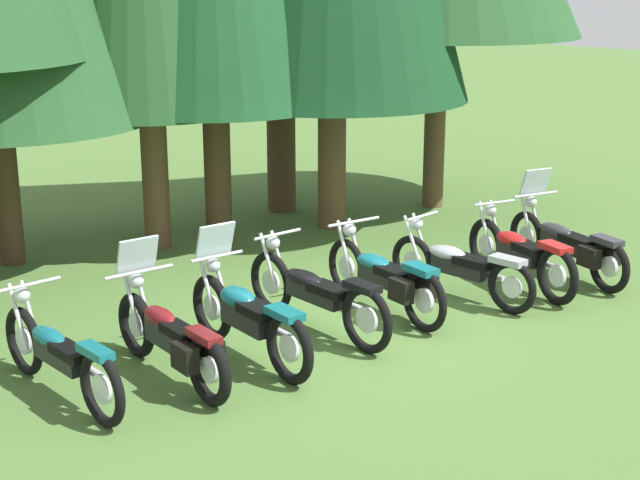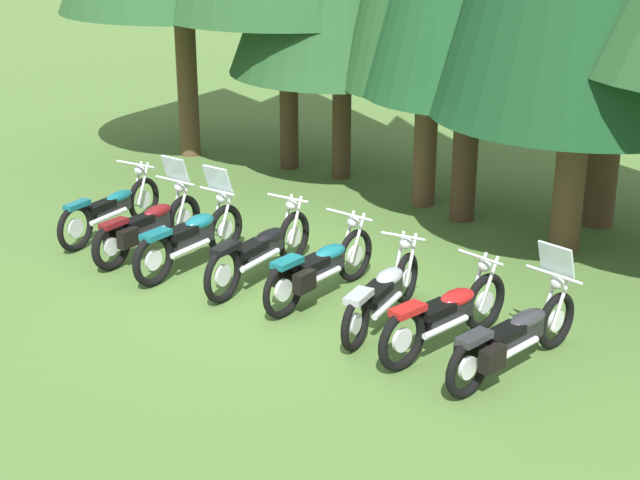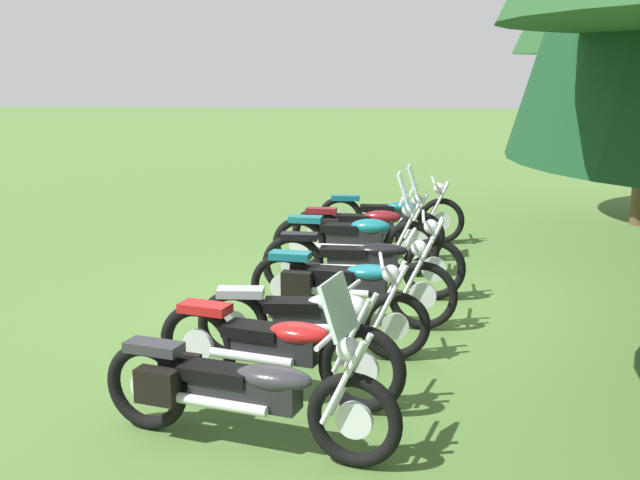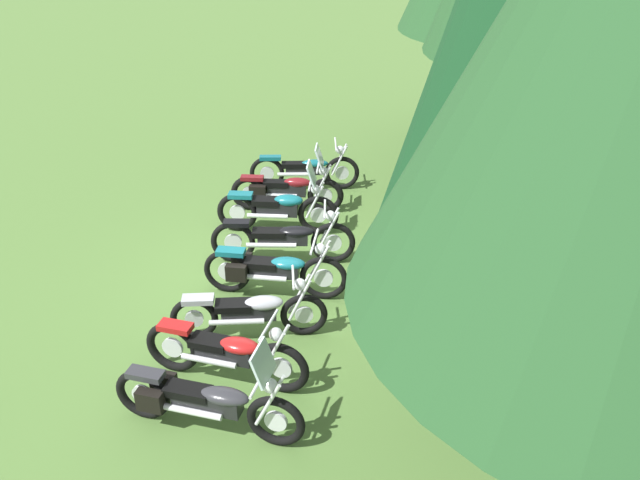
% 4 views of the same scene
% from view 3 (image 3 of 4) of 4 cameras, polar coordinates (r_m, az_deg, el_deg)
% --- Properties ---
extents(ground_plane, '(80.00, 80.00, 0.00)m').
position_cam_3_polar(ground_plane, '(9.33, 1.89, -4.92)').
color(ground_plane, '#4C7033').
extents(motorcycle_0, '(0.77, 2.30, 1.02)m').
position_cam_3_polar(motorcycle_0, '(12.63, 5.09, 1.76)').
color(motorcycle_0, black).
rests_on(motorcycle_0, ground_plane).
extents(motorcycle_1, '(0.78, 2.22, 1.36)m').
position_cam_3_polar(motorcycle_1, '(11.62, 3.26, 0.90)').
color(motorcycle_1, black).
rests_on(motorcycle_1, ground_plane).
extents(motorcycle_2, '(0.65, 2.25, 1.39)m').
position_cam_3_polar(motorcycle_2, '(10.74, 2.63, 0.12)').
color(motorcycle_2, black).
rests_on(motorcycle_2, ground_plane).
extents(motorcycle_3, '(0.68, 2.45, 1.03)m').
position_cam_3_polar(motorcycle_3, '(9.67, 3.12, -1.46)').
color(motorcycle_3, black).
rests_on(motorcycle_3, ground_plane).
extents(motorcycle_4, '(0.82, 2.26, 1.03)m').
position_cam_3_polar(motorcycle_4, '(8.69, 1.96, -3.05)').
color(motorcycle_4, black).
rests_on(motorcycle_4, ground_plane).
extents(motorcycle_5, '(0.61, 2.23, 0.99)m').
position_cam_3_polar(motorcycle_5, '(7.69, -0.34, -5.37)').
color(motorcycle_5, black).
rests_on(motorcycle_5, ground_plane).
extents(motorcycle_6, '(0.86, 2.19, 1.03)m').
position_cam_3_polar(motorcycle_6, '(6.81, -3.01, -7.58)').
color(motorcycle_6, black).
rests_on(motorcycle_6, ground_plane).
extents(motorcycle_7, '(1.00, 2.33, 1.36)m').
position_cam_3_polar(motorcycle_7, '(6.03, -5.61, -10.39)').
color(motorcycle_7, black).
rests_on(motorcycle_7, ground_plane).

